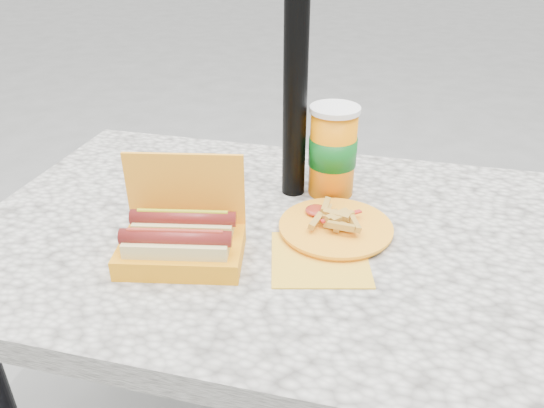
% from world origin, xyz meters
% --- Properties ---
extents(picnic_table, '(1.20, 0.80, 0.75)m').
position_xyz_m(picnic_table, '(0.00, 0.00, 0.64)').
color(picnic_table, beige).
rests_on(picnic_table, ground).
extents(umbrella_pole, '(0.05, 0.05, 2.20)m').
position_xyz_m(umbrella_pole, '(0.00, 0.16, 1.10)').
color(umbrella_pole, black).
rests_on(umbrella_pole, ground).
extents(hotdog_box, '(0.24, 0.18, 0.18)m').
position_xyz_m(hotdog_box, '(-0.14, -0.14, 0.79)').
color(hotdog_box, '#FF9D1D').
rests_on(hotdog_box, picnic_table).
extents(fries_plate, '(0.23, 0.32, 0.05)m').
position_xyz_m(fries_plate, '(0.11, 0.01, 0.76)').
color(fries_plate, gold).
rests_on(fries_plate, picnic_table).
extents(soda_cup, '(0.11, 0.11, 0.20)m').
position_xyz_m(soda_cup, '(0.08, 0.18, 0.85)').
color(soda_cup, orange).
rests_on(soda_cup, picnic_table).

